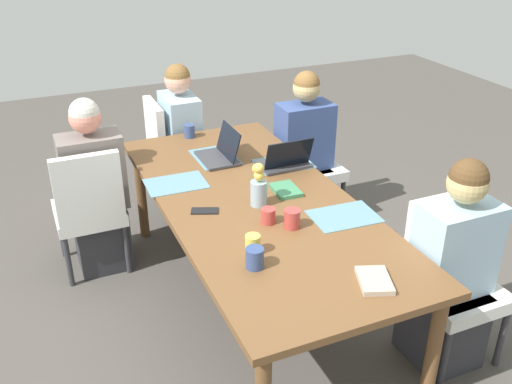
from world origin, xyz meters
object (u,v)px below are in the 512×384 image
(coffee_mug_centre_right, at_px, (255,258))
(book_red_cover, at_px, (286,190))
(person_head_left_left_near, at_px, (182,147))
(person_near_right_near, at_px, (96,195))
(person_far_left_far, at_px, (304,158))
(dining_table, at_px, (256,210))
(coffee_mug_near_left, at_px, (253,244))
(person_far_left_mid, at_px, (450,277))
(book_blue_cover, at_px, (374,281))
(laptop_far_left_far, at_px, (285,161))
(coffee_mug_near_right, at_px, (292,219))
(phone_black, at_px, (205,211))
(chair_far_left_far, at_px, (306,156))
(coffee_mug_centre_left, at_px, (189,131))
(flower_vase, at_px, (259,185))
(laptop_head_left_left_near, at_px, (221,153))
(chair_far_left_mid, at_px, (449,271))
(coffee_mug_far_left, at_px, (268,216))
(chair_head_left_left_near, at_px, (171,149))
(chair_near_right_near, at_px, (89,206))

(coffee_mug_centre_right, relative_size, book_red_cover, 0.51)
(person_head_left_left_near, bearing_deg, person_near_right_near, -53.35)
(person_far_left_far, bearing_deg, coffee_mug_centre_right, -35.22)
(dining_table, bearing_deg, coffee_mug_near_left, -25.04)
(person_far_left_mid, height_order, book_blue_cover, person_far_left_mid)
(person_far_left_mid, relative_size, laptop_far_left_far, 3.73)
(coffee_mug_near_right, bearing_deg, phone_black, -133.14)
(person_far_left_mid, relative_size, chair_far_left_far, 1.33)
(person_head_left_left_near, relative_size, coffee_mug_centre_left, 12.75)
(book_red_cover, bearing_deg, coffee_mug_centre_left, -163.49)
(dining_table, distance_m, book_red_cover, 0.22)
(book_red_cover, relative_size, phone_black, 1.33)
(person_near_right_near, bearing_deg, dining_table, 42.84)
(coffee_mug_near_left, relative_size, coffee_mug_centre_right, 0.95)
(flower_vase, relative_size, coffee_mug_near_right, 2.52)
(person_head_left_left_near, xyz_separation_m, flower_vase, (1.48, 0.01, 0.34))
(chair_far_left_far, distance_m, coffee_mug_centre_left, 0.94)
(laptop_head_left_left_near, distance_m, phone_black, 0.72)
(dining_table, bearing_deg, person_head_left_left_near, -179.04)
(coffee_mug_centre_left, bearing_deg, person_far_left_far, 74.68)
(person_near_right_near, xyz_separation_m, coffee_mug_near_right, (1.21, 0.84, 0.26))
(dining_table, bearing_deg, chair_far_left_mid, 47.10)
(person_head_left_left_near, bearing_deg, dining_table, 0.96)
(coffee_mug_centre_right, xyz_separation_m, coffee_mug_far_left, (-0.35, 0.23, -0.01))
(person_far_left_far, bearing_deg, flower_vase, -40.29)
(person_far_left_mid, bearing_deg, person_far_left_far, 179.15)
(person_near_right_near, height_order, book_red_cover, person_near_right_near)
(laptop_head_left_left_near, distance_m, coffee_mug_centre_left, 0.47)
(laptop_far_left_far, bearing_deg, coffee_mug_near_left, -34.80)
(coffee_mug_near_right, height_order, coffee_mug_centre_right, same)
(chair_head_left_left_near, bearing_deg, book_blue_cover, 6.28)
(person_far_left_far, height_order, laptop_far_left_far, person_far_left_far)
(coffee_mug_near_left, height_order, phone_black, coffee_mug_near_left)
(person_head_left_left_near, bearing_deg, coffee_mug_far_left, -0.72)
(coffee_mug_centre_left, bearing_deg, person_head_left_left_near, 174.92)
(coffee_mug_centre_left, bearing_deg, coffee_mug_centre_right, -7.38)
(person_head_left_left_near, xyz_separation_m, laptop_far_left_far, (1.08, 0.37, 0.26))
(person_far_left_mid, height_order, phone_black, person_far_left_mid)
(chair_far_left_far, bearing_deg, coffee_mug_centre_right, -35.40)
(chair_near_right_near, bearing_deg, coffee_mug_centre_left, 111.24)
(person_head_left_left_near, relative_size, book_red_cover, 5.97)
(person_far_left_mid, relative_size, person_near_right_near, 1.00)
(chair_head_left_left_near, relative_size, laptop_far_left_far, 2.81)
(chair_far_left_far, relative_size, laptop_far_left_far, 2.81)
(person_head_left_left_near, xyz_separation_m, chair_near_right_near, (0.64, -0.82, -0.03))
(coffee_mug_centre_right, distance_m, book_blue_cover, 0.55)
(laptop_far_left_far, bearing_deg, chair_far_left_far, 141.20)
(coffee_mug_far_left, distance_m, book_red_cover, 0.38)
(person_far_left_mid, height_order, person_near_right_near, same)
(chair_near_right_near, bearing_deg, coffee_mug_centre_right, 22.41)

